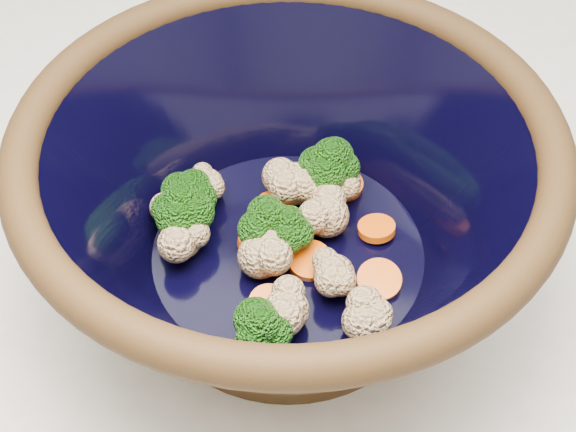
# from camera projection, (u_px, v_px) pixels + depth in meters

# --- Properties ---
(counter) EXTENTS (1.20, 1.20, 0.90)m
(counter) POSITION_uv_depth(u_px,v_px,m) (280.00, 424.00, 1.02)
(counter) COLOR silver
(counter) RESTS_ON ground
(mixing_bowl) EXTENTS (0.42, 0.42, 0.16)m
(mixing_bowl) POSITION_uv_depth(u_px,v_px,m) (288.00, 201.00, 0.55)
(mixing_bowl) COLOR black
(mixing_bowl) RESTS_ON counter
(vegetable_pile) EXTENTS (0.19, 0.20, 0.05)m
(vegetable_pile) POSITION_uv_depth(u_px,v_px,m) (271.00, 226.00, 0.57)
(vegetable_pile) COLOR #608442
(vegetable_pile) RESTS_ON mixing_bowl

